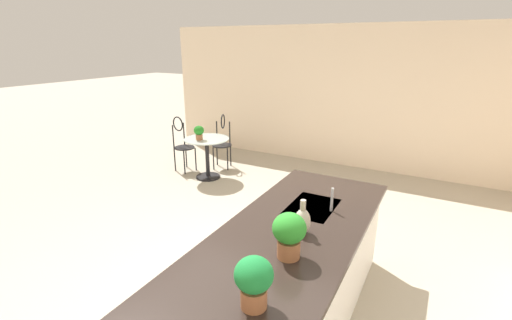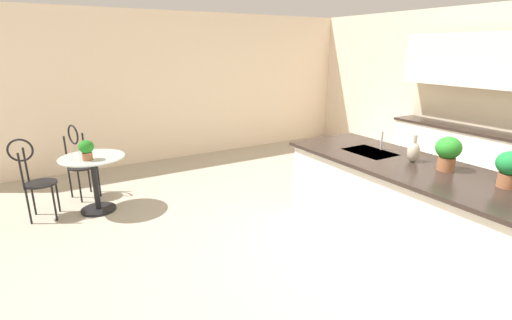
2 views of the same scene
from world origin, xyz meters
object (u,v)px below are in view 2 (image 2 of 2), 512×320
Objects in this scene: chair_by_island at (34,175)px; chair_near_window at (79,158)px; potted_plant_on_table at (86,149)px; potted_plant_counter_near at (448,151)px; vase_on_counter at (413,152)px; potted_plant_counter_far at (510,167)px; bistro_table at (95,179)px.

chair_near_window is at bearing 132.57° from chair_by_island.
potted_plant_counter_near is (2.80, 2.92, 0.23)m from potted_plant_on_table.
chair_by_island is at bearing -112.02° from potted_plant_on_table.
potted_plant_on_table is at bearing -130.35° from vase_on_counter.
potted_plant_counter_far is at bearing 3.94° from vase_on_counter.
chair_near_window is 3.11× the size of potted_plant_counter_near.
chair_near_window is 1.00× the size of chair_by_island.
potted_plant_counter_near is at bearing -177.39° from potted_plant_counter_far.
potted_plant_on_table is 0.87× the size of vase_on_counter.
potted_plant_counter_near reaches higher than potted_plant_on_table.
chair_near_window reaches higher than bistro_table.
potted_plant_counter_near reaches higher than chair_by_island.
vase_on_counter is at bearing -173.97° from potted_plant_counter_near.
potted_plant_on_table is at bearing -26.18° from bistro_table.
bistro_table is 4.56m from potted_plant_counter_far.
bistro_table is 3.86m from vase_on_counter.
potted_plant_on_table reaches higher than bistro_table.
potted_plant_counter_far is (3.35, 2.94, 0.22)m from potted_plant_on_table.
chair_by_island is (0.52, -0.57, 0.00)m from chair_near_window.
bistro_table is 0.69m from chair_by_island.
potted_plant_counter_near is (-0.55, -0.03, 0.01)m from potted_plant_counter_far.
vase_on_counter is at bearing -176.06° from potted_plant_counter_far.
potted_plant_counter_near is (3.04, 3.52, 0.54)m from chair_by_island.
chair_by_island is 4.68m from potted_plant_counter_near.
potted_plant_counter_far is 0.55m from potted_plant_counter_near.
potted_plant_counter_near is 1.16× the size of vase_on_counter.
chair_by_island is at bearing -127.68° from vase_on_counter.
vase_on_counter reaches higher than chair_by_island.
chair_by_island is 3.62× the size of vase_on_counter.
vase_on_counter is (2.57, 2.82, 0.58)m from bistro_table.
potted_plant_counter_near is (2.92, 2.86, 0.67)m from bistro_table.
bistro_table is 2.39× the size of potted_plant_counter_near.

